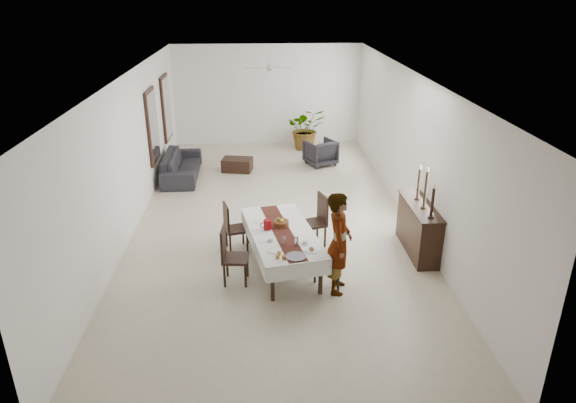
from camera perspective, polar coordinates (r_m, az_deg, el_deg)
The scene contains 87 objects.
floor at distance 11.60m, azimuth -1.61°, elevation -1.88°, with size 6.00×12.00×0.00m, color beige.
ceiling at distance 10.67m, azimuth -1.80°, elevation 13.93°, with size 6.00×12.00×0.02m, color white.
wall_back at distance 16.86m, azimuth -2.29°, elevation 11.71°, with size 6.00×0.02×3.20m, color white.
wall_front at distance 5.59m, azimuth 0.10°, elevation -12.76°, with size 6.00×0.02×3.20m, color white.
wall_left at distance 11.36m, azimuth -17.06°, elevation 5.19°, with size 0.02×12.00×3.20m, color white.
wall_right at distance 11.50m, azimuth 13.49°, elevation 5.78°, with size 0.02×12.00×3.20m, color white.
dining_table_top at distance 9.38m, azimuth -0.69°, elevation -3.51°, with size 0.95×2.28×0.05m, color black.
table_leg_fl at distance 8.55m, azimuth -1.73°, elevation -9.07°, with size 0.07×0.07×0.66m, color black.
table_leg_fr at distance 8.74m, azimuth 3.67°, elevation -8.35°, with size 0.07×0.07×0.66m, color black.
table_leg_bl at distance 10.42m, azimuth -4.31°, elevation -2.94°, with size 0.07×0.07×0.66m, color black.
table_leg_br at distance 10.57m, azimuth 0.15°, elevation -2.46°, with size 0.07×0.07×0.66m, color black.
tablecloth_top at distance 9.37m, azimuth -0.70°, elevation -3.35°, with size 1.12×2.45×0.01m, color white.
tablecloth_drape_left at distance 9.33m, azimuth -4.02°, elevation -4.47°, with size 0.01×2.45×0.28m, color white.
tablecloth_drape_right at distance 9.56m, azimuth 2.55°, elevation -3.73°, with size 0.01×2.45×0.28m, color white.
tablecloth_drape_near at distance 8.40m, azimuth 1.26°, elevation -7.76°, with size 1.12×0.01×0.28m, color white.
tablecloth_drape_far at distance 10.51m, azimuth -2.24°, elevation -1.17°, with size 1.12×0.01×0.28m, color white.
table_runner at distance 9.37m, azimuth -0.70°, elevation -3.31°, with size 0.33×2.37×0.00m, color #582319.
red_pitcher at distance 9.41m, azimuth -2.31°, elevation -2.58°, with size 0.14×0.14×0.19m, color maroon.
pitcher_handle at distance 9.39m, azimuth -2.79°, elevation -2.63°, with size 0.11×0.11×0.02m, color maroon.
wine_glass_near at distance 8.82m, azimuth 0.96°, elevation -4.49°, with size 0.07×0.07×0.16m, color silver.
wine_glass_mid at distance 8.86m, azimuth -0.51°, elevation -4.36°, with size 0.07×0.07×0.16m, color white.
teacup_right at distance 8.93m, azimuth 1.94°, elevation -4.52°, with size 0.09×0.09×0.06m, color white.
saucer_right at distance 8.94m, azimuth 1.93°, elevation -4.65°, with size 0.14×0.14×0.01m, color white.
teacup_left at distance 9.01m, azimuth -1.97°, elevation -4.25°, with size 0.09×0.09×0.06m, color white.
saucer_left at distance 9.02m, azimuth -1.97°, elevation -4.38°, with size 0.14×0.14×0.01m, color silver.
plate_near_right at distance 8.71m, azimuth 2.63°, elevation -5.46°, with size 0.23×0.23×0.01m, color white.
bread_near_right at distance 8.69m, azimuth 2.63°, elevation -5.31°, with size 0.09×0.09×0.09m, color tan.
plate_near_left at distance 8.69m, azimuth -1.43°, elevation -5.49°, with size 0.23×0.23×0.01m, color white.
plate_far_left at distance 9.77m, azimuth -3.14°, elevation -2.16°, with size 0.23×0.23×0.01m, color white.
serving_tray at distance 8.51m, azimuth 0.87°, elevation -6.14°, with size 0.34×0.34×0.02m, color #404045.
jam_jar_a at distance 8.43m, azimuth -0.46°, elevation -6.24°, with size 0.06×0.06×0.07m, color #8C4314.
jam_jar_b at distance 8.46m, azimuth -1.18°, elevation -6.13°, with size 0.06×0.06×0.07m, color #966715.
jam_jar_c at distance 8.55m, azimuth -1.01°, elevation -5.80°, with size 0.06×0.06×0.07m, color #976815.
fruit_basket at distance 9.57m, azimuth -0.75°, elevation -2.43°, with size 0.28×0.28×0.09m, color brown.
fruit_red at distance 9.56m, azimuth -0.61°, elevation -1.98°, with size 0.09×0.09×0.09m, color maroon.
fruit_green at distance 9.55m, azimuth -1.01°, elevation -1.99°, with size 0.08×0.08×0.08m, color #588126.
fruit_yellow at distance 9.49m, azimuth -0.69°, elevation -2.16°, with size 0.08×0.08×0.08m, color yellow.
chair_right_near_seat at distance 8.89m, azimuth 4.35°, elevation -7.07°, with size 0.41×0.41×0.05m, color black.
chair_right_near_leg_fl at distance 8.91m, azimuth 5.62°, elevation -8.75°, with size 0.04×0.04×0.41m, color black.
chair_right_near_leg_fr at distance 9.18m, azimuth 5.08°, elevation -7.68°, with size 0.04×0.04×0.41m, color black.
chair_right_near_leg_bl at distance 8.83m, azimuth 3.50°, elevation -8.97°, with size 0.04×0.04×0.41m, color black.
chair_right_near_leg_br at distance 9.11m, azimuth 3.02°, elevation -7.88°, with size 0.04×0.04×0.41m, color black.
chair_right_near_back at distance 8.80m, azimuth 5.59°, elevation -5.37°, with size 0.41×0.04×0.52m, color black.
chair_right_far_seat at distance 10.27m, azimuth 2.81°, elevation -2.46°, with size 0.45×0.45×0.05m, color black.
chair_right_far_leg_fl at distance 10.30m, azimuth 4.14°, elevation -3.95°, with size 0.04×0.04×0.44m, color black.
chair_right_far_leg_fr at distance 10.59m, azimuth 3.28°, elevation -3.12°, with size 0.04×0.04×0.44m, color black.
chair_right_far_leg_bl at distance 10.16m, azimuth 2.26°, elevation -4.30°, with size 0.04×0.04×0.44m, color black.
chair_right_far_leg_br at distance 10.46m, azimuth 1.44°, elevation -3.45°, with size 0.04×0.04×0.44m, color black.
chair_right_far_back at distance 10.22m, azimuth 3.88°, elevation -0.72°, with size 0.45×0.04×0.57m, color black.
chair_left_near_seat at distance 9.04m, azimuth -5.84°, elevation -6.32°, with size 0.44×0.44×0.05m, color black.
chair_left_near_leg_fl at distance 9.34m, azimuth -6.77°, elevation -7.07°, with size 0.04×0.04×0.44m, color black.
chair_left_near_leg_fr at distance 9.03m, azimuth -7.07°, elevation -8.22°, with size 0.04×0.04×0.44m, color black.
chair_left_near_leg_bl at distance 9.30m, azimuth -4.53°, elevation -7.12°, with size 0.04×0.04×0.44m, color black.
chair_left_near_leg_br at distance 8.99m, azimuth -4.75°, elevation -8.27°, with size 0.04×0.04×0.44m, color black.
chair_left_near_back at distance 8.92m, azimuth -7.21°, elevation -4.59°, with size 0.44×0.04×0.57m, color black.
chair_left_far_seat at distance 10.15m, azimuth -5.76°, elevation -3.07°, with size 0.42×0.42×0.05m, color black.
chair_left_far_leg_fl at distance 10.37m, azimuth -6.85°, elevation -3.96°, with size 0.04×0.04×0.41m, color black.
chair_left_far_leg_fr at distance 10.07m, azimuth -6.43°, elevation -4.79°, with size 0.04×0.04×0.41m, color black.
chair_left_far_leg_bl at distance 10.43m, azimuth -5.01°, elevation -3.70°, with size 0.04×0.04×0.41m, color black.
chair_left_far_leg_br at distance 10.14m, azimuth -4.54°, elevation -4.52°, with size 0.04×0.04×0.41m, color black.
chair_left_far_back at distance 9.99m, azimuth -6.88°, elevation -1.75°, with size 0.42×0.04×0.53m, color black.
woman at distance 8.61m, azimuth 5.68°, elevation -4.61°, with size 0.65×0.43×1.80m, color #999DA2.
sideboard_body at distance 10.32m, azimuth 14.29°, elevation -2.97°, with size 0.43×1.60×0.96m, color black.
sideboard_top at distance 10.12m, azimuth 14.56°, elevation -0.44°, with size 0.47×1.67×0.03m, color black.
candlestick_near_base at distance 9.60m, azimuth 15.58°, elevation -1.65°, with size 0.11×0.11×0.03m, color black.
candlestick_near_shaft at distance 9.49m, azimuth 15.76°, elevation -0.09°, with size 0.05×0.05×0.53m, color black.
candlestick_near_candle at distance 9.38m, azimuth 15.96°, elevation 1.65°, with size 0.04×0.04×0.09m, color white.
candlestick_mid_base at distance 9.97m, azimuth 14.84°, elevation -0.63°, with size 0.11×0.11×0.03m, color black.
candlestick_mid_shaft at distance 9.84m, azimuth 15.05°, elevation 1.31°, with size 0.05×0.05×0.69m, color black.
candlestick_mid_candle at distance 9.70m, azimuth 15.29°, elevation 3.45°, with size 0.04×0.04×0.09m, color white.
candlestick_far_base at distance 10.34m, azimuth 14.16°, elevation 0.31°, with size 0.11×0.11×0.03m, color black.
candlestick_far_shaft at distance 10.23m, azimuth 14.32°, elevation 1.91°, with size 0.05×0.05×0.59m, color black.
candlestick_far_candle at distance 10.12m, azimuth 14.51°, elevation 3.69°, with size 0.04×0.04×0.09m, color silver.
sofa at distance 14.31m, azimuth -11.74°, elevation 3.95°, with size 2.28×0.89×0.67m, color #28252A.
armchair at distance 15.05m, azimuth 3.63°, elevation 5.47°, with size 0.79×0.81×0.74m, color #2C292F.
coffee_table at distance 14.61m, azimuth -5.66°, elevation 4.10°, with size 0.82×0.55×0.36m, color black.
potted_plant at distance 16.50m, azimuth 2.01°, elevation 8.13°, with size 1.19×1.03×1.32m, color #2D4E1F.
mirror_frame_near at distance 13.42m, azimuth -14.84°, elevation 8.07°, with size 0.06×1.05×1.85m, color black.
mirror_glass_near at distance 13.41m, azimuth -14.69°, elevation 8.07°, with size 0.01×0.90×1.70m, color silver.
mirror_frame_far at distance 15.43m, azimuth -13.40°, elevation 10.07°, with size 0.06×1.05×1.85m, color black.
mirror_glass_far at distance 15.42m, azimuth -13.27°, elevation 10.08°, with size 0.01×0.90×1.70m, color white.
fan_rod at distance 13.65m, azimuth -2.15°, elevation 15.46°, with size 0.04×0.04×0.20m, color white.
fan_hub at distance 13.68m, azimuth -2.13°, elevation 14.63°, with size 0.16×0.16×0.08m, color silver.
fan_blade_n at distance 14.03m, azimuth -2.17°, elevation 14.84°, with size 0.10×0.55×0.01m, color white.
fan_blade_s at distance 13.33m, azimuth -2.10°, elevation 14.42°, with size 0.10×0.55×0.01m, color beige.
fan_blade_e at distance 13.69m, azimuth -0.62°, elevation 14.65°, with size 0.55×0.10×0.01m, color silver.
fan_blade_w at distance 13.68m, azimuth -3.65°, elevation 14.60°, with size 0.55×0.10×0.01m, color white.
Camera 1 is at (-0.26, -10.54, 4.86)m, focal length 32.00 mm.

